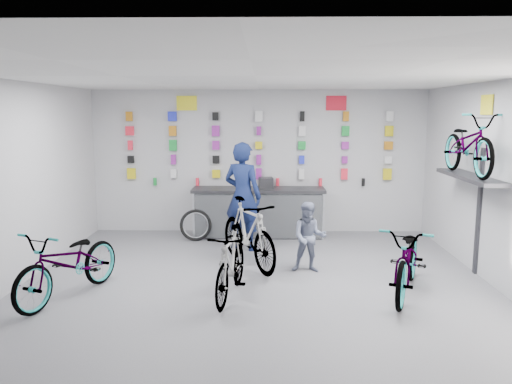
{
  "coord_description": "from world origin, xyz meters",
  "views": [
    {
      "loc": [
        0.13,
        -6.5,
        2.55
      ],
      "look_at": [
        -0.01,
        1.4,
        1.27
      ],
      "focal_mm": 35.0,
      "sensor_mm": 36.0,
      "label": 1
    }
  ],
  "objects_px": {
    "bike_service": "(248,233)",
    "clerk": "(243,196)",
    "bike_center": "(231,264)",
    "bike_right": "(409,259)",
    "bike_left": "(69,263)",
    "counter": "(258,213)",
    "customer": "(309,237)"
  },
  "relations": [
    {
      "from": "bike_service",
      "to": "clerk",
      "type": "height_order",
      "value": "clerk"
    },
    {
      "from": "bike_center",
      "to": "bike_right",
      "type": "distance_m",
      "value": 2.49
    },
    {
      "from": "bike_left",
      "to": "bike_center",
      "type": "xyz_separation_m",
      "value": [
        2.21,
        0.06,
        -0.02
      ]
    },
    {
      "from": "counter",
      "to": "bike_right",
      "type": "xyz_separation_m",
      "value": [
        2.14,
        -3.29,
        0.03
      ]
    },
    {
      "from": "clerk",
      "to": "customer",
      "type": "xyz_separation_m",
      "value": [
        1.12,
        -1.32,
        -0.44
      ]
    },
    {
      "from": "bike_right",
      "to": "clerk",
      "type": "height_order",
      "value": "clerk"
    },
    {
      "from": "bike_right",
      "to": "bike_left",
      "type": "bearing_deg",
      "value": -155.14
    },
    {
      "from": "bike_left",
      "to": "customer",
      "type": "distance_m",
      "value": 3.6
    },
    {
      "from": "counter",
      "to": "bike_center",
      "type": "distance_m",
      "value": 3.47
    },
    {
      "from": "bike_service",
      "to": "clerk",
      "type": "xyz_separation_m",
      "value": [
        -0.14,
        1.06,
        0.43
      ]
    },
    {
      "from": "bike_left",
      "to": "bike_center",
      "type": "relative_size",
      "value": 1.18
    },
    {
      "from": "bike_center",
      "to": "bike_right",
      "type": "height_order",
      "value": "bike_right"
    },
    {
      "from": "bike_center",
      "to": "clerk",
      "type": "xyz_separation_m",
      "value": [
        0.06,
        2.48,
        0.52
      ]
    },
    {
      "from": "bike_right",
      "to": "clerk",
      "type": "relative_size",
      "value": 0.98
    },
    {
      "from": "bike_right",
      "to": "bike_service",
      "type": "xyz_separation_m",
      "value": [
        -2.29,
        1.26,
        0.05
      ]
    },
    {
      "from": "bike_service",
      "to": "bike_left",
      "type": "bearing_deg",
      "value": -176.66
    },
    {
      "from": "bike_center",
      "to": "customer",
      "type": "bearing_deg",
      "value": 54.08
    },
    {
      "from": "bike_left",
      "to": "bike_service",
      "type": "bearing_deg",
      "value": 53.26
    },
    {
      "from": "bike_service",
      "to": "clerk",
      "type": "distance_m",
      "value": 1.15
    },
    {
      "from": "bike_left",
      "to": "customer",
      "type": "bearing_deg",
      "value": 41.41
    },
    {
      "from": "bike_center",
      "to": "bike_service",
      "type": "distance_m",
      "value": 1.44
    },
    {
      "from": "counter",
      "to": "bike_service",
      "type": "height_order",
      "value": "bike_service"
    },
    {
      "from": "bike_service",
      "to": "clerk",
      "type": "relative_size",
      "value": 0.94
    },
    {
      "from": "bike_left",
      "to": "clerk",
      "type": "xyz_separation_m",
      "value": [
        2.27,
        2.54,
        0.5
      ]
    },
    {
      "from": "counter",
      "to": "customer",
      "type": "distance_m",
      "value": 2.44
    },
    {
      "from": "clerk",
      "to": "bike_center",
      "type": "bearing_deg",
      "value": 113.67
    },
    {
      "from": "bike_left",
      "to": "clerk",
      "type": "bearing_deg",
      "value": 69.88
    },
    {
      "from": "clerk",
      "to": "customer",
      "type": "bearing_deg",
      "value": 155.18
    },
    {
      "from": "bike_right",
      "to": "bike_service",
      "type": "distance_m",
      "value": 2.61
    },
    {
      "from": "bike_center",
      "to": "clerk",
      "type": "height_order",
      "value": "clerk"
    },
    {
      "from": "bike_center",
      "to": "bike_service",
      "type": "bearing_deg",
      "value": 91.75
    },
    {
      "from": "clerk",
      "to": "customer",
      "type": "relative_size",
      "value": 1.77
    }
  ]
}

